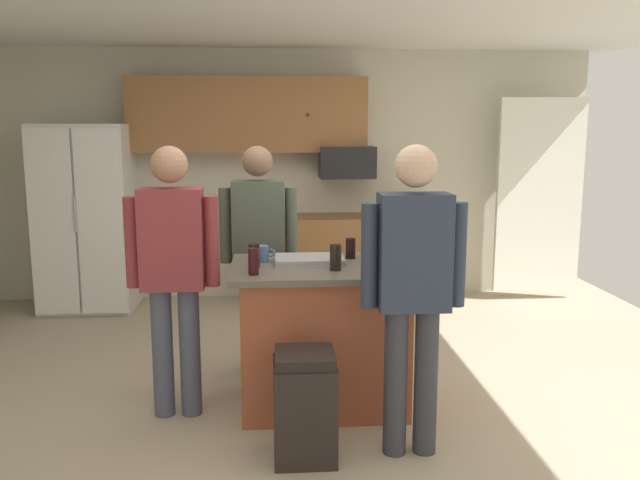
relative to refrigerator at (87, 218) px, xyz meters
The scene contains 20 objects.
floor 3.24m from the refrigerator, 49.98° to the right, with size 7.04×7.04×0.00m, color #B7A88E.
back_wall 2.08m from the refrigerator, 11.81° to the left, with size 6.40×0.10×2.60m, color beige.
french_door_window_panel 4.60m from the refrigerator, ahead, with size 0.90×0.06×2.00m, color white.
cabinet_run_upper 1.90m from the refrigerator, ahead, with size 2.40×0.38×0.75m.
cabinet_run_lower 2.64m from the refrigerator, ahead, with size 1.80×0.63×0.90m.
refrigerator is the anchor object (origin of this frame).
microwave_over_range 2.66m from the refrigerator, ahead, with size 0.56×0.40×0.32m, color black.
kitchen_island 3.34m from the refrigerator, 49.39° to the right, with size 1.18×0.83×0.94m.
person_elder_center 2.87m from the refrigerator, 64.78° to the right, with size 0.57×0.22×1.70m.
person_guest_left 2.52m from the refrigerator, 46.58° to the right, with size 0.57×0.22×1.67m.
person_host_foreground 4.11m from the refrigerator, 50.98° to the right, with size 0.57×0.23×1.72m.
mug_ceramic_white 3.49m from the refrigerator, 43.04° to the right, with size 0.13×0.09×0.11m.
glass_stout_tall 3.08m from the refrigerator, 56.08° to the right, with size 0.07×0.07×0.15m.
glass_short_whisky 3.49m from the refrigerator, 45.54° to the right, with size 0.07×0.07×0.15m.
glass_pilsner 3.47m from the refrigerator, 50.30° to the right, with size 0.07×0.07×0.16m.
glass_dark_ale 3.30m from the refrigerator, 44.50° to the right, with size 0.07×0.07×0.13m.
tumbler_amber 3.25m from the refrigerator, 58.08° to the right, with size 0.06×0.06×0.16m.
mug_blue_stoneware 2.97m from the refrigerator, 53.48° to the right, with size 0.13×0.09×0.11m.
serving_tray 3.20m from the refrigerator, 49.75° to the right, with size 0.44×0.30×0.04m.
trash_bin 3.83m from the refrigerator, 58.08° to the right, with size 0.34×0.34×0.61m.
Camera 1 is at (-0.16, -4.22, 1.81)m, focal length 36.97 mm.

